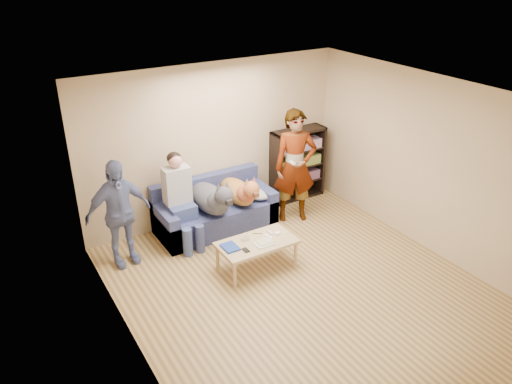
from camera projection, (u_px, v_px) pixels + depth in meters
ground at (302, 289)px, 6.72m from camera, size 5.00×5.00×0.00m
ceiling at (312, 100)px, 5.58m from camera, size 5.00×5.00×0.00m
wall_back at (214, 143)px, 8.07m from camera, size 4.50×0.00×4.50m
wall_front at (482, 318)px, 4.23m from camera, size 4.50×0.00×4.50m
wall_left at (129, 255)px, 5.10m from camera, size 0.00×5.00×5.00m
wall_right at (432, 166)px, 7.20m from camera, size 0.00×5.00×5.00m
blanket at (261, 194)px, 8.18m from camera, size 0.42×0.36×0.15m
person_standing_right at (295, 166)px, 8.09m from camera, size 0.81×0.68×1.89m
person_standing_left at (118, 214)px, 6.95m from camera, size 0.97×0.47×1.60m
held_controller at (292, 163)px, 7.76m from camera, size 0.05×0.13×0.03m
notebook_blue at (230, 247)px, 6.85m from camera, size 0.20×0.26×0.03m
papers at (264, 243)px, 6.95m from camera, size 0.26×0.20×0.02m
magazine at (265, 241)px, 6.97m from camera, size 0.22×0.17×0.01m
camera_silver at (245, 239)px, 7.03m from camera, size 0.11×0.06×0.05m
controller_a at (270, 232)px, 7.20m from camera, size 0.04×0.13×0.03m
controller_b at (277, 233)px, 7.18m from camera, size 0.09×0.06×0.03m
headphone_cup_a at (270, 238)px, 7.08m from camera, size 0.07×0.07×0.02m
headphone_cup_b at (267, 235)px, 7.14m from camera, size 0.07×0.07×0.02m
pen_orange at (262, 247)px, 6.87m from camera, size 0.13×0.06×0.01m
pen_black at (257, 233)px, 7.19m from camera, size 0.13×0.08×0.01m
wallet at (246, 250)px, 6.79m from camera, size 0.07×0.12×0.02m
sofa at (214, 212)px, 8.09m from camera, size 1.90×0.85×0.82m
person_seated at (180, 197)px, 7.49m from camera, size 0.40×0.73×1.47m
dog_gray at (212, 198)px, 7.68m from camera, size 0.46×1.27×0.67m
dog_tan at (240, 191)px, 7.96m from camera, size 0.41×1.17×0.60m
coffee_table at (257, 244)px, 7.02m from camera, size 1.10×0.60×0.42m
bookshelf at (297, 162)px, 8.94m from camera, size 1.00×0.34×1.30m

